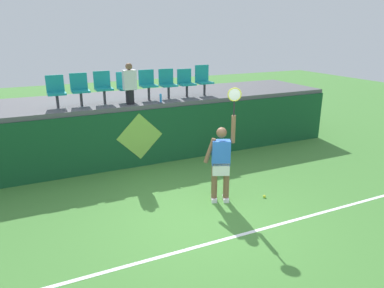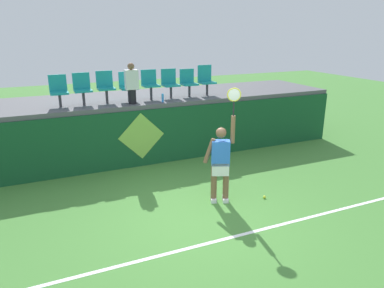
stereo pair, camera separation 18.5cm
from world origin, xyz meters
name	(u,v)px [view 1 (the left image)]	position (x,y,z in m)	size (l,w,h in m)	color
ground_plane	(200,218)	(0.00, 0.00, 0.00)	(40.00, 40.00, 0.00)	#478438
court_back_wall	(146,137)	(0.00, 3.33, 0.78)	(12.31, 0.20, 1.55)	#144C28
spectator_platform	(131,99)	(0.00, 4.58, 1.61)	(12.31, 2.61, 0.12)	#56565B
court_baseline_stripe	(222,240)	(0.00, -0.87, 0.00)	(11.08, 0.08, 0.01)	white
tennis_player	(221,161)	(0.74, 0.51, 0.94)	(0.71, 0.39, 2.48)	white
tennis_ball	(264,196)	(1.70, 0.21, 0.03)	(0.07, 0.07, 0.07)	#D1E533
water_bottle	(161,98)	(0.51, 3.48, 1.79)	(0.06, 0.06, 0.23)	#338CE5
stadium_chair_0	(56,90)	(-2.10, 4.01, 2.11)	(0.44, 0.42, 0.81)	#38383D
stadium_chair_1	(80,88)	(-1.52, 4.01, 2.13)	(0.44, 0.42, 0.83)	#38383D
stadium_chair_2	(103,86)	(-0.91, 4.01, 2.14)	(0.44, 0.42, 0.85)	#38383D
stadium_chair_3	(126,85)	(-0.30, 4.01, 2.11)	(0.44, 0.42, 0.80)	#38383D
stadium_chair_4	(148,83)	(0.33, 4.01, 2.14)	(0.44, 0.42, 0.83)	#38383D
stadium_chair_5	(167,82)	(0.93, 4.01, 2.12)	(0.44, 0.42, 0.82)	#38383D
stadium_chair_6	(186,82)	(1.50, 4.01, 2.11)	(0.44, 0.42, 0.80)	#38383D
stadium_chair_7	(203,79)	(2.08, 4.02, 2.15)	(0.44, 0.42, 0.89)	#38383D
spectator_0	(130,83)	(-0.30, 3.59, 2.22)	(0.34, 0.20, 1.08)	black
wall_signage_mount	(141,166)	(-0.20, 3.22, 0.00)	(1.27, 0.01, 1.49)	#144C28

